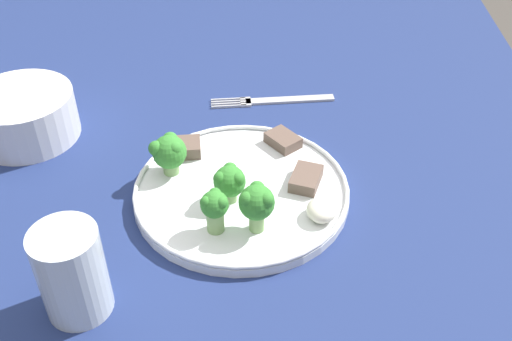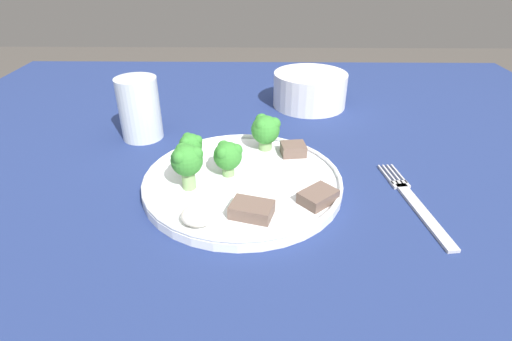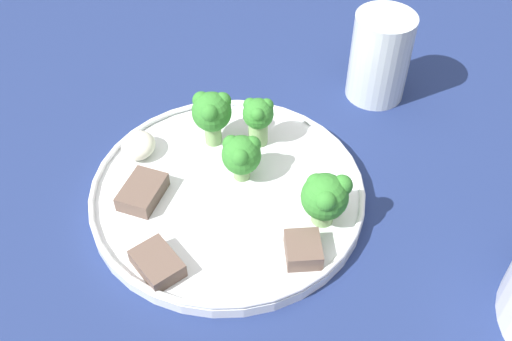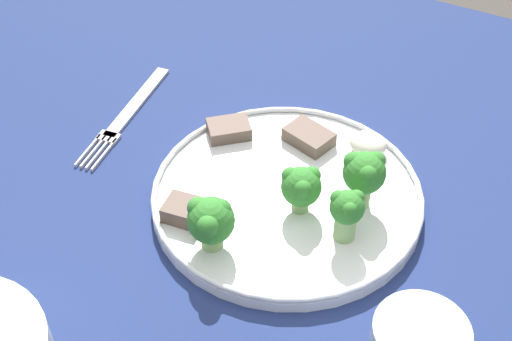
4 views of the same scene
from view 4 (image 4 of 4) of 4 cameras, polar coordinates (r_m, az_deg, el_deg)
The scene contains 11 objects.
table at distance 0.75m, azimuth -2.76°, elevation -11.11°, with size 1.30×1.12×0.76m.
dinner_plate at distance 0.72m, azimuth 2.48°, elevation -2.03°, with size 0.27×0.27×0.02m.
fork at distance 0.85m, azimuth -10.27°, elevation 4.44°, with size 0.04×0.20×0.00m.
broccoli_floret_near_rim_left at distance 0.66m, azimuth 7.28°, elevation -3.19°, with size 0.03×0.03×0.06m.
broccoli_floret_center_left at distance 0.65m, azimuth -3.78°, elevation -4.19°, with size 0.05×0.04×0.06m.
broccoli_floret_back_left at distance 0.69m, azimuth 8.66°, elevation -0.22°, with size 0.04×0.04×0.06m.
broccoli_floret_front_left at distance 0.69m, azimuth 3.64°, elevation -1.27°, with size 0.04×0.04×0.05m.
meat_slice_front_slice at distance 0.70m, azimuth -5.82°, elevation -3.19°, with size 0.04×0.04×0.02m.
meat_slice_middle_slice at distance 0.78m, azimuth 4.25°, elevation 2.71°, with size 0.06×0.05×0.02m.
meat_slice_rear_slice at distance 0.78m, azimuth -2.17°, elevation 3.31°, with size 0.06×0.06×0.02m.
sauce_dollop at distance 0.77m, azimuth 8.97°, elevation 2.13°, with size 0.04×0.04×0.02m.
Camera 4 is at (-0.24, 0.37, 1.28)m, focal length 50.00 mm.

